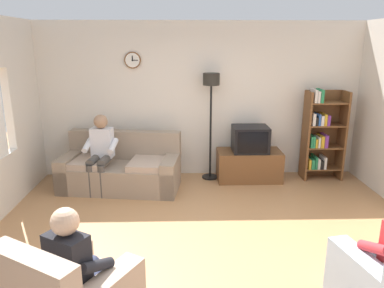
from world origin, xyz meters
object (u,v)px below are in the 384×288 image
at_px(couch, 121,170).
at_px(floor_lamp, 211,97).
at_px(tv_stand, 249,165).
at_px(person_in_left_armchair, 78,262).
at_px(bookshelf, 321,135).
at_px(tv, 250,139).
at_px(person_on_couch, 100,149).

relative_size(couch, floor_lamp, 1.08).
height_order(tv_stand, person_in_left_armchair, person_in_left_armchair).
relative_size(tv_stand, bookshelf, 0.69).
bearing_deg(tv_stand, person_in_left_armchair, -120.81).
relative_size(tv, floor_lamp, 0.32).
relative_size(bookshelf, floor_lamp, 0.86).
distance_m(tv_stand, tv, 0.48).
bearing_deg(tv, couch, -172.56).
bearing_deg(tv_stand, bookshelf, 3.10).
bearing_deg(person_on_couch, tv, 9.06).
distance_m(tv, person_on_couch, 2.50).
bearing_deg(bookshelf, couch, -173.73).
xyz_separation_m(tv, floor_lamp, (-0.67, 0.12, 0.71)).
bearing_deg(couch, floor_lamp, 15.15).
bearing_deg(couch, tv, 7.44).
bearing_deg(couch, person_on_couch, -159.42).
xyz_separation_m(floor_lamp, person_in_left_armchair, (-1.36, -3.50, -0.85)).
distance_m(person_on_couch, person_in_left_armchair, 3.02).
bearing_deg(couch, bookshelf, 6.27).
relative_size(tv_stand, floor_lamp, 0.59).
xyz_separation_m(floor_lamp, person_on_couch, (-1.80, -0.52, -0.75)).
bearing_deg(couch, person_in_left_armchair, -87.23).
relative_size(bookshelf, person_on_couch, 1.28).
bearing_deg(person_in_left_armchair, floor_lamp, 68.82).
xyz_separation_m(tv_stand, bookshelf, (1.25, 0.07, 0.53)).
bearing_deg(floor_lamp, couch, -164.85).
bearing_deg(bookshelf, tv_stand, -176.90).
relative_size(tv_stand, person_on_couch, 0.89).
xyz_separation_m(tv_stand, person_on_couch, (-2.47, -0.42, 0.44)).
relative_size(tv, bookshelf, 0.38).
distance_m(floor_lamp, person_on_couch, 2.02).
distance_m(bookshelf, floor_lamp, 2.03).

